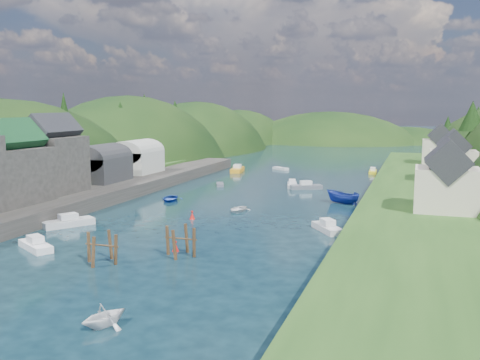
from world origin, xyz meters
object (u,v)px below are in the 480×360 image
(channel_buoy_near, at_px, (175,247))
(channel_buoy_far, at_px, (192,215))
(piling_cluster_near, at_px, (102,251))
(piling_cluster_far, at_px, (181,244))

(channel_buoy_near, bearing_deg, channel_buoy_far, 107.33)
(piling_cluster_near, distance_m, piling_cluster_far, 7.38)
(channel_buoy_near, bearing_deg, piling_cluster_near, -129.01)
(piling_cluster_far, relative_size, channel_buoy_near, 3.18)
(piling_cluster_near, bearing_deg, piling_cluster_far, 36.98)
(channel_buoy_far, bearing_deg, piling_cluster_near, -90.37)
(piling_cluster_near, relative_size, piling_cluster_far, 0.98)
(piling_cluster_near, xyz_separation_m, channel_buoy_far, (0.13, 20.36, -0.67))
(piling_cluster_far, bearing_deg, channel_buoy_far, 109.91)
(piling_cluster_near, height_order, channel_buoy_near, piling_cluster_near)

